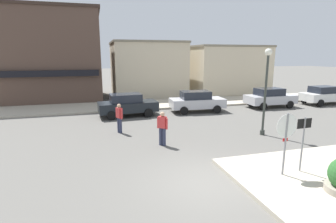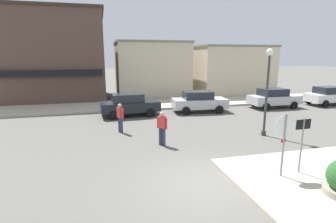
# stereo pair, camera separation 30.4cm
# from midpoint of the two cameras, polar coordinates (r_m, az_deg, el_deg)

# --- Properties ---
(ground_plane) EXTENTS (160.00, 160.00, 0.00)m
(ground_plane) POSITION_cam_midpoint_polar(r_m,az_deg,el_deg) (9.08, 7.46, -15.15)
(ground_plane) COLOR #5B5954
(sidewalk_corner) EXTENTS (6.40, 4.80, 0.15)m
(sidewalk_corner) POSITION_cam_midpoint_polar(r_m,az_deg,el_deg) (10.62, 30.80, -12.22)
(sidewalk_corner) COLOR #B7AD99
(sidewalk_corner) RESTS_ON ground
(kerb_far) EXTENTS (80.00, 4.00, 0.15)m
(kerb_far) POSITION_cam_midpoint_polar(r_m,az_deg,el_deg) (21.98, -6.84, 1.37)
(kerb_far) COLOR #B7AD99
(kerb_far) RESTS_ON ground
(stop_sign) EXTENTS (0.82, 0.08, 2.30)m
(stop_sign) POSITION_cam_midpoint_polar(r_m,az_deg,el_deg) (9.52, 23.42, -4.95)
(stop_sign) COLOR gray
(stop_sign) RESTS_ON ground
(one_way_sign) EXTENTS (0.60, 0.06, 2.10)m
(one_way_sign) POSITION_cam_midpoint_polar(r_m,az_deg,el_deg) (10.11, 26.54, -5.36)
(one_way_sign) COLOR gray
(one_way_sign) RESTS_ON ground
(lamp_post) EXTENTS (0.36, 0.36, 4.54)m
(lamp_post) POSITION_cam_midpoint_polar(r_m,az_deg,el_deg) (14.32, 20.07, 6.65)
(lamp_post) COLOR #333833
(lamp_post) RESTS_ON ground
(parked_car_nearest) EXTENTS (4.10, 2.07, 1.56)m
(parked_car_nearest) POSITION_cam_midpoint_polar(r_m,az_deg,el_deg) (18.35, -9.29, 1.50)
(parked_car_nearest) COLOR black
(parked_car_nearest) RESTS_ON ground
(parked_car_second) EXTENTS (4.10, 2.08, 1.56)m
(parked_car_second) POSITION_cam_midpoint_polar(r_m,az_deg,el_deg) (19.59, 5.82, 2.27)
(parked_car_second) COLOR #B7B7BC
(parked_car_second) RESTS_ON ground
(parked_car_third) EXTENTS (4.01, 1.90, 1.56)m
(parked_car_third) POSITION_cam_midpoint_polar(r_m,az_deg,el_deg) (22.70, 20.96, 2.88)
(parked_car_third) COLOR #B7B7BC
(parked_car_third) RESTS_ON ground
(parked_car_fourth) EXTENTS (4.05, 1.97, 1.56)m
(parked_car_fourth) POSITION_cam_midpoint_polar(r_m,az_deg,el_deg) (26.18, 30.53, 3.13)
(parked_car_fourth) COLOR white
(parked_car_fourth) RESTS_ON ground
(pedestrian_crossing_near) EXTENTS (0.46, 0.44, 1.61)m
(pedestrian_crossing_near) POSITION_cam_midpoint_polar(r_m,az_deg,el_deg) (12.18, -1.94, -3.49)
(pedestrian_crossing_near) COLOR #2D334C
(pedestrian_crossing_near) RESTS_ON ground
(pedestrian_crossing_far) EXTENTS (0.35, 0.54, 1.61)m
(pedestrian_crossing_far) POSITION_cam_midpoint_polar(r_m,az_deg,el_deg) (14.41, -11.14, -1.26)
(pedestrian_crossing_far) COLOR #2D334C
(pedestrian_crossing_far) RESTS_ON ground
(building_corner_shop) EXTENTS (10.11, 7.67, 8.20)m
(building_corner_shop) POSITION_cam_midpoint_polar(r_m,az_deg,el_deg) (27.31, -25.46, 10.90)
(building_corner_shop) COLOR brown
(building_corner_shop) RESTS_ON ground
(building_storefront_left_near) EXTENTS (7.23, 7.10, 5.51)m
(building_storefront_left_near) POSITION_cam_midpoint_polar(r_m,az_deg,el_deg) (28.11, -4.95, 9.27)
(building_storefront_left_near) COLOR beige
(building_storefront_left_near) RESTS_ON ground
(building_storefront_left_mid) EXTENTS (7.99, 5.15, 5.16)m
(building_storefront_left_mid) POSITION_cam_midpoint_polar(r_m,az_deg,el_deg) (29.45, 12.61, 8.81)
(building_storefront_left_mid) COLOR beige
(building_storefront_left_mid) RESTS_ON ground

